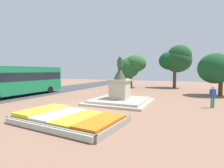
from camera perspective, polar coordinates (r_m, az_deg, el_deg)
name	(u,v)px	position (r m, az deg, el deg)	size (l,w,h in m)	color
ground_plane	(78,110)	(13.54, -10.98, -8.27)	(81.34, 81.34, 0.00)	#8C6651
flower_planter	(67,118)	(10.46, -14.63, -10.82)	(6.40, 4.10, 0.57)	#38281C
statue_monument	(120,94)	(16.02, 2.56, -3.39)	(5.42, 5.42, 4.23)	#B3A994
city_bus	(17,79)	(22.58, -28.63, 1.32)	(2.68, 11.83, 3.40)	#197A47
pedestrian_with_handbag	(213,95)	(15.87, 30.05, -3.17)	(0.50, 0.38, 1.76)	#338C4C
park_tree_behind_statue	(176,59)	(31.87, 20.31, 7.60)	(5.36, 4.42, 7.25)	#4C3823
park_tree_far_right	(218,68)	(23.85, 31.44, 4.35)	(4.53, 4.11, 4.97)	#4C3823
park_tree_street_side	(132,66)	(30.62, 6.49, 5.90)	(4.81, 4.15, 5.64)	brown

